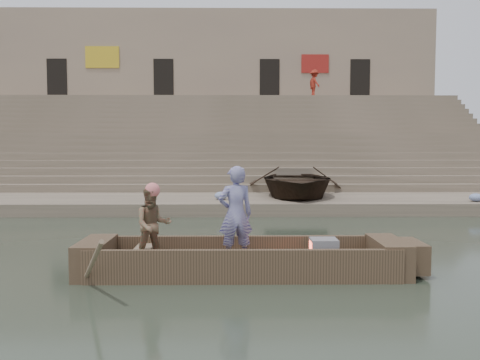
{
  "coord_description": "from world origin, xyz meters",
  "views": [
    {
      "loc": [
        2.64,
        -9.53,
        2.25
      ],
      "look_at": [
        2.79,
        2.57,
        1.4
      ],
      "focal_mm": 37.6,
      "sensor_mm": 36.0,
      "label": 1
    }
  ],
  "objects_px": {
    "standing_man": "(236,214)",
    "beached_rowboat": "(296,181)",
    "television": "(323,250)",
    "main_rowboat": "(242,268)",
    "rowing_man": "(153,225)",
    "pedestrian": "(314,83)"
  },
  "relations": [
    {
      "from": "standing_man",
      "to": "beached_rowboat",
      "type": "height_order",
      "value": "standing_man"
    },
    {
      "from": "standing_man",
      "to": "television",
      "type": "relative_size",
      "value": 3.62
    },
    {
      "from": "main_rowboat",
      "to": "standing_man",
      "type": "distance_m",
      "value": 0.95
    },
    {
      "from": "rowing_man",
      "to": "television",
      "type": "height_order",
      "value": "rowing_man"
    },
    {
      "from": "main_rowboat",
      "to": "beached_rowboat",
      "type": "height_order",
      "value": "beached_rowboat"
    },
    {
      "from": "main_rowboat",
      "to": "rowing_man",
      "type": "xyz_separation_m",
      "value": [
        -1.54,
        -0.08,
        0.77
      ]
    },
    {
      "from": "television",
      "to": "rowing_man",
      "type": "bearing_deg",
      "value": -178.46
    },
    {
      "from": "standing_man",
      "to": "rowing_man",
      "type": "xyz_separation_m",
      "value": [
        -1.42,
        -0.07,
        -0.18
      ]
    },
    {
      "from": "main_rowboat",
      "to": "standing_man",
      "type": "xyz_separation_m",
      "value": [
        -0.12,
        -0.01,
        0.94
      ]
    },
    {
      "from": "standing_man",
      "to": "television",
      "type": "distance_m",
      "value": 1.65
    },
    {
      "from": "pedestrian",
      "to": "beached_rowboat",
      "type": "bearing_deg",
      "value": 149.85
    },
    {
      "from": "rowing_man",
      "to": "beached_rowboat",
      "type": "relative_size",
      "value": 0.25
    },
    {
      "from": "main_rowboat",
      "to": "beached_rowboat",
      "type": "xyz_separation_m",
      "value": [
        2.08,
        9.39,
        0.83
      ]
    },
    {
      "from": "rowing_man",
      "to": "standing_man",
      "type": "bearing_deg",
      "value": -15.91
    },
    {
      "from": "standing_man",
      "to": "pedestrian",
      "type": "relative_size",
      "value": 1.0
    },
    {
      "from": "main_rowboat",
      "to": "standing_man",
      "type": "bearing_deg",
      "value": -176.61
    },
    {
      "from": "rowing_man",
      "to": "pedestrian",
      "type": "relative_size",
      "value": 0.79
    },
    {
      "from": "standing_man",
      "to": "beached_rowboat",
      "type": "relative_size",
      "value": 0.32
    },
    {
      "from": "main_rowboat",
      "to": "pedestrian",
      "type": "bearing_deg",
      "value": 77.95
    },
    {
      "from": "television",
      "to": "pedestrian",
      "type": "height_order",
      "value": "pedestrian"
    },
    {
      "from": "standing_man",
      "to": "beached_rowboat",
      "type": "bearing_deg",
      "value": -116.46
    },
    {
      "from": "main_rowboat",
      "to": "rowing_man",
      "type": "height_order",
      "value": "rowing_man"
    }
  ]
}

